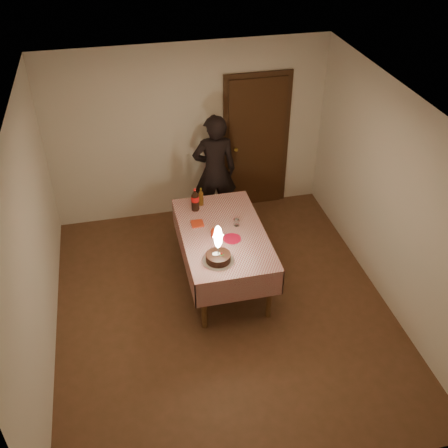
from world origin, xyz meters
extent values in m
cube|color=brown|center=(0.00, 0.00, 0.00)|extent=(4.00, 4.50, 0.01)
cube|color=beige|center=(0.00, 2.25, 1.30)|extent=(4.00, 0.04, 2.60)
cube|color=beige|center=(0.00, -2.25, 1.30)|extent=(4.00, 0.04, 2.60)
cube|color=beige|center=(-2.00, 0.00, 1.30)|extent=(0.04, 4.50, 2.60)
cube|color=beige|center=(2.00, 0.00, 1.30)|extent=(0.04, 4.50, 2.60)
cube|color=silver|center=(0.00, 0.00, 2.60)|extent=(4.00, 4.50, 0.04)
cube|color=#472814|center=(1.00, 2.22, 1.02)|extent=(0.85, 0.05, 2.05)
sphere|color=#B28C33|center=(0.68, 2.17, 1.00)|extent=(0.06, 0.06, 0.06)
cube|color=brown|center=(0.11, 0.50, 0.76)|extent=(0.90, 1.60, 0.04)
cylinder|color=brown|center=(-0.28, -0.24, 0.37)|extent=(0.07, 0.07, 0.74)
cylinder|color=brown|center=(0.50, -0.24, 0.37)|extent=(0.07, 0.07, 0.74)
cylinder|color=brown|center=(-0.28, 1.24, 0.37)|extent=(0.07, 0.07, 0.74)
cylinder|color=brown|center=(0.50, 1.24, 0.37)|extent=(0.07, 0.07, 0.74)
cube|color=beige|center=(0.11, 0.50, 0.79)|extent=(1.02, 1.72, 0.01)
cube|color=beige|center=(0.11, -0.35, 0.61)|extent=(1.02, 0.01, 0.34)
cube|color=beige|center=(0.11, 1.36, 0.61)|extent=(1.02, 0.01, 0.34)
cube|color=beige|center=(-0.39, 0.50, 0.61)|extent=(0.01, 1.72, 0.34)
cube|color=beige|center=(0.61, 0.50, 0.61)|extent=(0.01, 1.72, 0.34)
cylinder|color=white|center=(-0.06, -0.02, 0.79)|extent=(0.36, 0.36, 0.01)
cylinder|color=black|center=(-0.06, -0.02, 0.84)|extent=(0.28, 0.28, 0.09)
cylinder|color=white|center=(-0.08, 0.00, 0.89)|extent=(0.07, 0.07, 0.00)
sphere|color=red|center=(-0.03, -0.03, 0.90)|extent=(0.02, 0.02, 0.02)
cube|color=#19721E|center=(-0.01, -0.04, 0.89)|extent=(0.02, 0.01, 0.00)
cube|color=#19721E|center=(-0.04, -0.04, 0.89)|extent=(0.01, 0.02, 0.00)
cylinder|color=#262628|center=(-0.06, -0.02, 0.94)|extent=(0.01, 0.01, 0.12)
ellipsoid|color=#FFF2BF|center=(-0.06, -0.02, 1.13)|extent=(0.09, 0.09, 0.29)
sphere|color=white|center=(-0.06, -0.02, 1.02)|extent=(0.04, 0.04, 0.04)
cylinder|color=red|center=(0.18, 0.35, 0.80)|extent=(0.22, 0.22, 0.01)
cylinder|color=#AD200C|center=(-0.01, 0.44, 0.84)|extent=(0.08, 0.08, 0.10)
cylinder|color=silver|center=(0.30, 0.61, 0.84)|extent=(0.07, 0.07, 0.09)
cube|color=#AE2C13|center=(-0.17, 0.74, 0.80)|extent=(0.15, 0.15, 0.02)
cylinder|color=black|center=(-0.13, 1.06, 0.90)|extent=(0.10, 0.10, 0.22)
cylinder|color=red|center=(-0.13, 1.06, 0.96)|extent=(0.10, 0.10, 0.07)
cone|color=black|center=(-0.13, 1.06, 1.05)|extent=(0.10, 0.10, 0.08)
cylinder|color=red|center=(-0.13, 1.06, 1.10)|extent=(0.03, 0.03, 0.02)
cylinder|color=#55310E|center=(-0.04, 1.16, 0.88)|extent=(0.06, 0.06, 0.18)
cone|color=#55310E|center=(-0.04, 1.16, 1.00)|extent=(0.06, 0.06, 0.06)
cylinder|color=olive|center=(-0.04, 1.16, 1.04)|extent=(0.02, 0.02, 0.02)
imported|color=black|center=(0.29, 1.85, 0.86)|extent=(0.65, 0.44, 1.73)
cube|color=black|center=(0.29, 1.98, 1.48)|extent=(0.13, 0.10, 0.10)
cylinder|color=black|center=(0.30, 2.06, 1.48)|extent=(0.08, 0.08, 0.08)
camera|label=1|loc=(-1.01, -4.51, 4.62)|focal=42.00mm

